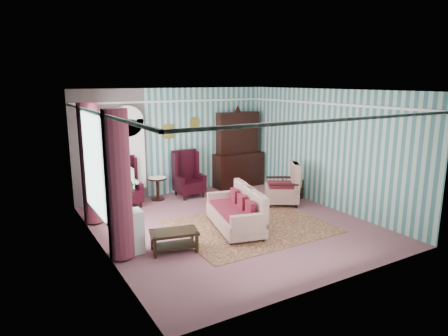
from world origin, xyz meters
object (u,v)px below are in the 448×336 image
plant_stand (127,233)px  bookcase (129,159)px  wingback_left (125,182)px  nest_table (293,188)px  sofa (235,207)px  wingback_right (189,174)px  dresser_hutch (239,147)px  round_side_table (158,189)px  seated_woman (125,184)px  coffee_table (174,241)px  floral_armchair (282,186)px

plant_stand → bookcase: bearing=71.5°
wingback_left → nest_table: bearing=-20.8°
sofa → wingback_right: bearing=8.4°
nest_table → sofa: 2.80m
dresser_hutch → round_side_table: (-2.60, -0.12, -0.88)m
wingback_left → round_side_table: size_ratio=2.08×
wingback_right → round_side_table: 0.92m
wingback_right → plant_stand: 3.76m
round_side_table → plant_stand: 3.36m
bookcase → dresser_hutch: (3.25, -0.12, 0.06)m
seated_woman → coffee_table: bearing=-90.6°
seated_woman → dresser_hutch: bearing=4.4°
wingback_right → nest_table: wingback_right is taller
wingback_right → coffee_table: wingback_right is taller
floral_armchair → wingback_left: bearing=94.1°
bookcase → wingback_left: 0.68m
seated_woman → floral_armchair: bearing=-27.2°
floral_armchair → wingback_right: bearing=75.4°
seated_woman → round_side_table: bearing=9.5°
dresser_hutch → bookcase: bearing=177.9°
plant_stand → coffee_table: 0.87m
round_side_table → nest_table: bearing=-28.2°
round_side_table → plant_stand: (-1.70, -2.90, 0.10)m
dresser_hutch → plant_stand: 5.31m
dresser_hutch → nest_table: 2.11m
bookcase → seated_woman: bookcase is taller
round_side_table → nest_table: round_side_table is taller
round_side_table → plant_stand: bearing=-120.4°
bookcase → floral_armchair: 3.97m
dresser_hutch → wingback_left: size_ratio=1.89×
wingback_left → round_side_table: 0.97m
dresser_hutch → round_side_table: dresser_hutch is taller
round_side_table → coffee_table: size_ratio=0.69×
round_side_table → plant_stand: size_ratio=0.75×
wingback_left → round_side_table: (0.90, 0.15, -0.33)m
wingback_left → floral_armchair: wingback_left is taller
wingback_right → plant_stand: wingback_right is taller
plant_stand → floral_armchair: 4.40m
seated_woman → round_side_table: 0.96m
bookcase → round_side_table: (0.65, -0.24, -0.82)m
wingback_left → sofa: size_ratio=0.70×
round_side_table → nest_table: (3.17, -1.70, -0.03)m
wingback_left → wingback_right: (1.75, 0.00, 0.00)m
coffee_table → wingback_left: bearing=89.4°
wingback_left → floral_armchair: bearing=-27.2°
bookcase → coffee_table: bearing=-94.7°
round_side_table → sofa: 2.93m
sofa → nest_table: bearing=-52.4°
bookcase → wingback_right: size_ratio=1.79×
bookcase → nest_table: bearing=-26.9°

